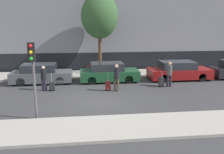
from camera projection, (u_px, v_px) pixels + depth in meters
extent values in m
plane|color=#38383A|center=(97.00, 101.00, 13.89)|extent=(80.00, 80.00, 0.00)
cube|color=#A39E93|center=(102.00, 128.00, 10.24)|extent=(28.00, 2.50, 0.12)
cube|color=#A39E93|center=(91.00, 74.00, 20.66)|extent=(28.00, 3.00, 0.12)
cube|color=slate|center=(89.00, 5.00, 22.53)|extent=(28.00, 2.04, 11.58)
cube|color=black|center=(90.00, 61.00, 22.61)|extent=(27.44, 0.06, 1.60)
cube|color=#4C5156|center=(42.00, 76.00, 17.88)|extent=(4.26, 1.76, 0.70)
cube|color=#23282D|center=(39.00, 68.00, 17.73)|extent=(2.34, 1.55, 0.55)
cylinder|color=black|center=(60.00, 81.00, 17.32)|extent=(0.60, 0.18, 0.60)
cylinder|color=black|center=(62.00, 76.00, 18.85)|extent=(0.60, 0.18, 0.60)
cylinder|color=black|center=(21.00, 82.00, 17.00)|extent=(0.60, 0.18, 0.60)
cylinder|color=black|center=(26.00, 77.00, 18.53)|extent=(0.60, 0.18, 0.60)
cube|color=#194728|center=(109.00, 75.00, 18.38)|extent=(4.27, 1.83, 0.70)
cube|color=#23282D|center=(107.00, 67.00, 18.23)|extent=(2.35, 1.61, 0.55)
cylinder|color=black|center=(129.00, 79.00, 17.78)|extent=(0.60, 0.18, 0.60)
cylinder|color=black|center=(125.00, 75.00, 19.38)|extent=(0.60, 0.18, 0.60)
cylinder|color=black|center=(92.00, 80.00, 17.47)|extent=(0.60, 0.18, 0.60)
cylinder|color=black|center=(91.00, 75.00, 19.07)|extent=(0.60, 0.18, 0.60)
cube|color=maroon|center=(179.00, 73.00, 19.00)|extent=(4.65, 1.92, 0.70)
cube|color=#23282D|center=(177.00, 65.00, 18.84)|extent=(2.56, 1.69, 0.56)
cylinder|color=black|center=(202.00, 78.00, 18.37)|extent=(0.60, 0.18, 0.60)
cylinder|color=black|center=(192.00, 73.00, 20.05)|extent=(0.60, 0.18, 0.60)
cylinder|color=black|center=(164.00, 79.00, 18.03)|extent=(0.60, 0.18, 0.60)
cylinder|color=black|center=(157.00, 74.00, 19.71)|extent=(0.60, 0.18, 0.60)
cylinder|color=black|center=(217.00, 72.00, 20.31)|extent=(0.60, 0.18, 0.60)
cylinder|color=#383347|center=(46.00, 85.00, 15.96)|extent=(0.15, 0.15, 0.74)
cylinder|color=#383347|center=(43.00, 85.00, 16.01)|extent=(0.15, 0.15, 0.74)
cylinder|color=black|center=(43.00, 74.00, 15.83)|extent=(0.34, 0.34, 0.64)
sphere|color=beige|center=(43.00, 68.00, 15.74)|extent=(0.21, 0.21, 0.21)
cube|color=#262628|center=(52.00, 85.00, 15.86)|extent=(0.32, 0.24, 0.47)
cylinder|color=black|center=(50.00, 90.00, 15.91)|extent=(0.12, 0.03, 0.12)
cylinder|color=black|center=(54.00, 90.00, 15.94)|extent=(0.12, 0.03, 0.12)
cylinder|color=gray|center=(51.00, 78.00, 15.68)|extent=(0.02, 0.19, 0.53)
cylinder|color=#4C4233|center=(115.00, 85.00, 15.80)|extent=(0.15, 0.15, 0.80)
cylinder|color=#4C4233|center=(118.00, 85.00, 15.76)|extent=(0.15, 0.15, 0.80)
cylinder|color=black|center=(116.00, 73.00, 15.62)|extent=(0.34, 0.34, 0.70)
sphere|color=tan|center=(117.00, 66.00, 15.52)|extent=(0.23, 0.23, 0.23)
cube|color=maroon|center=(108.00, 85.00, 15.90)|extent=(0.32, 0.24, 0.51)
cylinder|color=black|center=(106.00, 90.00, 15.96)|extent=(0.12, 0.03, 0.12)
cylinder|color=black|center=(110.00, 90.00, 15.98)|extent=(0.12, 0.03, 0.12)
cylinder|color=gray|center=(108.00, 77.00, 15.72)|extent=(0.02, 0.19, 0.53)
cylinder|color=#23232D|center=(168.00, 81.00, 16.89)|extent=(0.15, 0.15, 0.79)
cylinder|color=#23232D|center=(170.00, 81.00, 16.93)|extent=(0.15, 0.15, 0.79)
cylinder|color=#4C4C4C|center=(170.00, 70.00, 16.75)|extent=(0.34, 0.34, 0.69)
sphere|color=tan|center=(170.00, 64.00, 16.65)|extent=(0.22, 0.22, 0.22)
cube|color=#262628|center=(161.00, 81.00, 16.82)|extent=(0.32, 0.24, 0.54)
cylinder|color=black|center=(159.00, 86.00, 16.88)|extent=(0.12, 0.03, 0.12)
cylinder|color=black|center=(163.00, 86.00, 16.90)|extent=(0.12, 0.03, 0.12)
cylinder|color=gray|center=(162.00, 74.00, 16.63)|extent=(0.02, 0.19, 0.53)
cylinder|color=#515154|center=(34.00, 82.00, 10.99)|extent=(0.12, 0.12, 3.48)
cube|color=black|center=(31.00, 52.00, 10.53)|extent=(0.28, 0.24, 0.80)
sphere|color=red|center=(30.00, 46.00, 10.32)|extent=(0.15, 0.15, 0.15)
sphere|color=gold|center=(31.00, 52.00, 10.38)|extent=(0.15, 0.15, 0.15)
sphere|color=green|center=(31.00, 59.00, 10.44)|extent=(0.15, 0.15, 0.15)
torus|color=black|center=(99.00, 69.00, 20.84)|extent=(0.72, 0.06, 0.72)
torus|color=black|center=(87.00, 69.00, 20.72)|extent=(0.72, 0.06, 0.72)
cylinder|color=maroon|center=(93.00, 67.00, 20.73)|extent=(1.00, 0.05, 0.05)
cylinder|color=maroon|center=(90.00, 64.00, 20.67)|extent=(0.04, 0.04, 0.40)
cylinder|color=#4C3826|center=(100.00, 53.00, 20.61)|extent=(0.28, 0.28, 3.30)
ellipsoid|color=#33562D|center=(100.00, 16.00, 19.96)|extent=(2.97, 2.97, 3.63)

